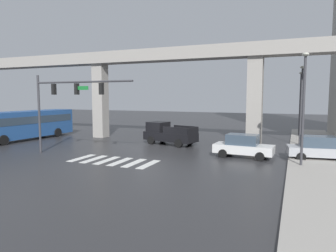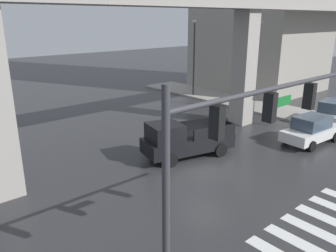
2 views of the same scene
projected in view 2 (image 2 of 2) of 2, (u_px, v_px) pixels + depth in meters
name	position (u px, v px, depth m)	size (l,w,h in m)	color
ground_plane	(205.00, 173.00, 17.21)	(120.00, 120.00, 0.00)	#2D2D30
crosswalk_stripes	(325.00, 226.00, 12.77)	(6.05, 2.80, 0.01)	silver
elevated_overpass	(151.00, 9.00, 17.88)	(58.53, 2.02, 9.22)	#9E9991
sidewalk_east	(303.00, 116.00, 26.92)	(4.00, 36.00, 0.15)	#9E9991
pickup_truck	(184.00, 140.00, 18.93)	(5.41, 3.06, 2.08)	black
sedan_silver	(333.00, 112.00, 25.09)	(4.49, 2.38, 1.72)	#A8AAAF
sedan_white	(311.00, 130.00, 21.13)	(4.40, 2.17, 1.72)	silver
traffic_signal_mast	(243.00, 134.00, 8.93)	(8.69, 0.32, 6.20)	#38383D
street_lamp_mid_block	(257.00, 55.00, 27.66)	(0.44, 0.70, 7.24)	#38383D
street_lamp_far_north	(194.00, 49.00, 32.86)	(0.44, 0.70, 7.24)	#38383D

